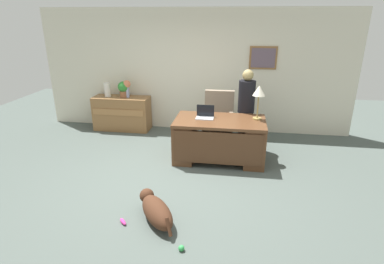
% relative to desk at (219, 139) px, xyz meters
% --- Properties ---
extents(ground_plane, '(12.00, 12.00, 0.00)m').
position_rel_desk_xyz_m(ground_plane, '(-0.72, -0.90, -0.42)').
color(ground_plane, '#4C5651').
extents(back_wall, '(7.00, 0.16, 2.70)m').
position_rel_desk_xyz_m(back_wall, '(-0.71, 1.70, 0.93)').
color(back_wall, beige).
rests_on(back_wall, ground_plane).
extents(desk, '(1.62, 0.91, 0.78)m').
position_rel_desk_xyz_m(desk, '(0.00, 0.00, 0.00)').
color(desk, brown).
rests_on(desk, ground_plane).
extents(credenza, '(1.28, 0.50, 0.78)m').
position_rel_desk_xyz_m(credenza, '(-2.36, 1.35, -0.03)').
color(credenza, olive).
rests_on(credenza, ground_plane).
extents(armchair, '(0.60, 0.59, 1.08)m').
position_rel_desk_xyz_m(armchair, '(-0.08, 0.86, 0.07)').
color(armchair, gray).
rests_on(armchair, ground_plane).
extents(person_standing, '(0.32, 0.32, 1.59)m').
position_rel_desk_xyz_m(person_standing, '(0.46, 0.63, 0.40)').
color(person_standing, '#262323').
rests_on(person_standing, ground_plane).
extents(dog_lying, '(0.68, 0.79, 0.30)m').
position_rel_desk_xyz_m(dog_lying, '(-0.68, -1.97, -0.26)').
color(dog_lying, '#472819').
rests_on(dog_lying, ground_plane).
extents(laptop, '(0.32, 0.22, 0.22)m').
position_rel_desk_xyz_m(laptop, '(-0.28, 0.10, 0.42)').
color(laptop, '#B2B5BA').
rests_on(laptop, desk).
extents(desk_lamp, '(0.22, 0.22, 0.61)m').
position_rel_desk_xyz_m(desk_lamp, '(0.66, 0.16, 0.84)').
color(desk_lamp, '#9E8447').
rests_on(desk_lamp, desk).
extents(vase_with_flowers, '(0.17, 0.17, 0.39)m').
position_rel_desk_xyz_m(vase_with_flowers, '(-2.19, 1.35, 0.61)').
color(vase_with_flowers, '#97A1C6').
rests_on(vase_with_flowers, credenza).
extents(vase_empty, '(0.15, 0.15, 0.32)m').
position_rel_desk_xyz_m(vase_empty, '(-2.67, 1.35, 0.52)').
color(vase_empty, silver).
rests_on(vase_empty, credenza).
extents(potted_plant, '(0.24, 0.24, 0.36)m').
position_rel_desk_xyz_m(potted_plant, '(-2.28, 1.35, 0.56)').
color(potted_plant, brown).
rests_on(potted_plant, credenza).
extents(dog_toy_ball, '(0.07, 0.07, 0.07)m').
position_rel_desk_xyz_m(dog_toy_ball, '(-0.25, -2.48, -0.38)').
color(dog_toy_ball, green).
rests_on(dog_toy_ball, ground_plane).
extents(dog_toy_bone, '(0.14, 0.15, 0.05)m').
position_rel_desk_xyz_m(dog_toy_bone, '(-1.09, -2.10, -0.39)').
color(dog_toy_bone, '#D8338C').
rests_on(dog_toy_bone, ground_plane).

